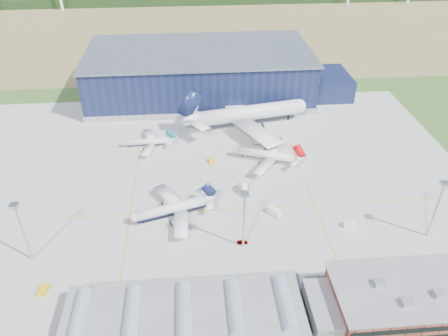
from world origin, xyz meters
The scene contains 22 objects.
ground centered at (0.00, 0.00, 0.00)m, with size 600.00×600.00×0.00m, color #284C1C.
apron centered at (0.00, 10.00, 0.03)m, with size 220.00×160.00×0.08m.
farmland centered at (0.00, 220.00, 0.00)m, with size 600.00×220.00×0.01m, color olive.
treeline centered at (0.00, 300.00, 4.00)m, with size 600.00×8.00×8.00m, color black.
hangar centered at (2.81, 94.80, 11.62)m, with size 145.00×62.00×26.10m.
ops_building centered at (55.01, -60.00, 4.79)m, with size 46.00×23.00×10.90m.
glass_concourse centered at (-6.45, -60.00, 3.69)m, with size 78.00×23.00×8.60m.
light_mast_west centered at (-60.00, -30.00, 15.43)m, with size 2.60×2.60×23.00m.
light_mast_center centered at (10.00, -30.00, 15.43)m, with size 2.60×2.60×23.00m.
light_mast_east centered at (75.00, -30.00, 15.43)m, with size 2.60×2.60×23.00m.
airliner_navy centered at (-14.56, -12.00, 5.54)m, with size 34.00×33.26×11.09m, color silver, non-canonical shape.
airliner_red centered at (25.95, 22.00, 5.39)m, with size 33.08×32.36×10.79m, color silver, non-canonical shape.
airliner_widebody centered at (23.09, 55.00, 11.08)m, with size 67.97×66.50×22.17m, color silver, non-canonical shape.
airliner_regional centered at (-26.68, 38.82, 4.18)m, with size 25.66×25.11×8.37m, color silver, non-canonical shape.
gse_tug_a centered at (-52.63, -44.39, 0.83)m, with size 2.43×3.98×1.66m, color gold.
gse_cart_a centered at (38.25, 40.67, 0.64)m, with size 1.96×2.94×1.27m, color silver.
gse_van_b centered at (23.59, -14.20, 1.22)m, with size 2.43×5.31×2.43m, color silver.
gse_tug_c centered at (2.14, 23.16, 0.73)m, with size 2.09×3.34×1.46m, color gold.
gse_van_c centered at (49.60, -23.41, 1.15)m, with size 2.30×4.79×2.30m, color silver.
airstair centered at (13.63, 0.61, 1.63)m, with size 2.03×5.08×3.25m, color silver.
car_a centered at (9.97, -28.52, 0.64)m, with size 1.50×3.73×1.27m, color #99999E.
car_b centered at (-17.46, -48.00, 0.62)m, with size 1.32×3.78×1.24m, color #99999E.
Camera 1 is at (-5.40, -137.23, 105.48)m, focal length 35.00 mm.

